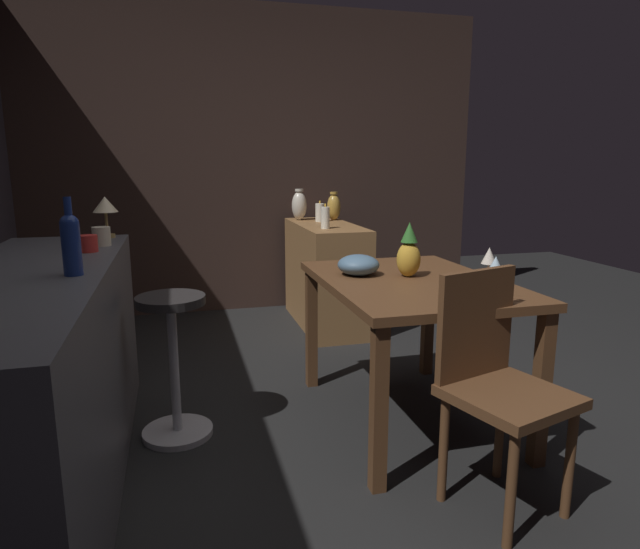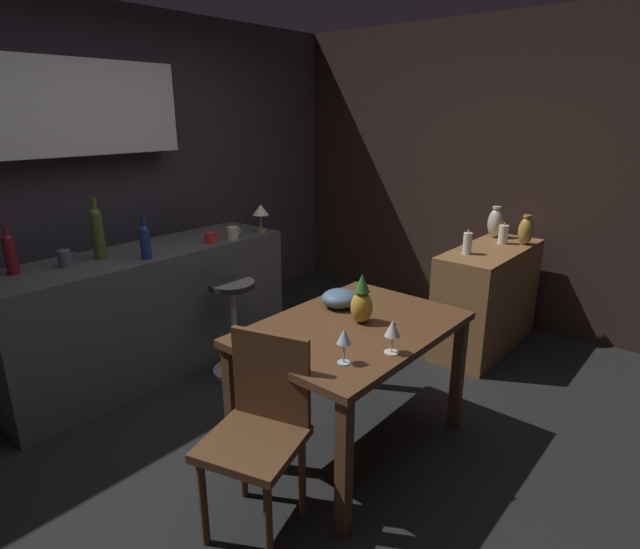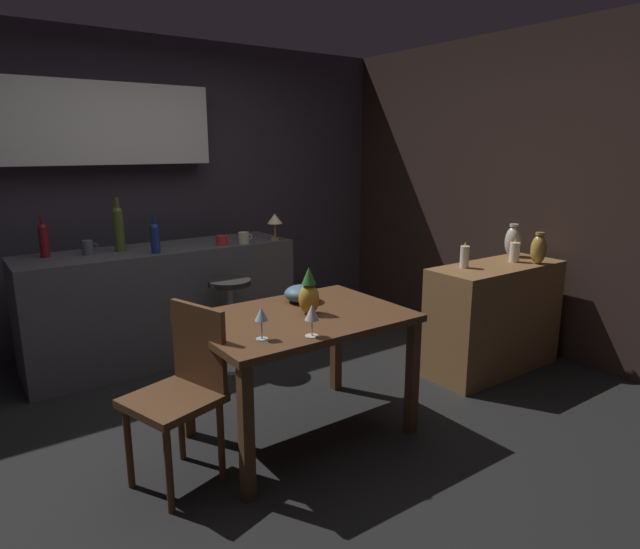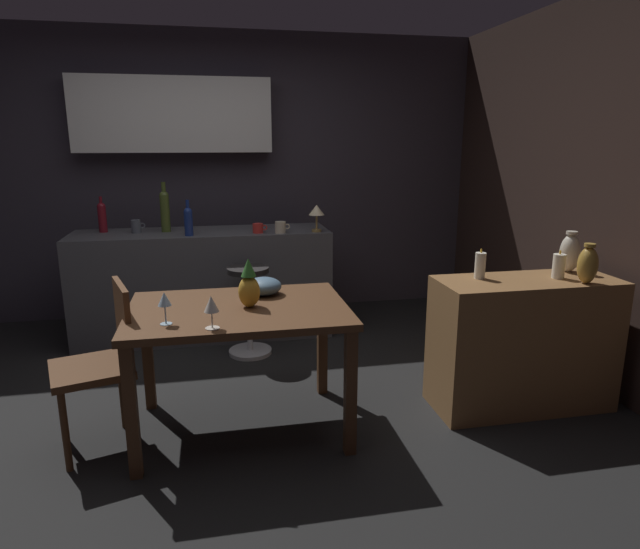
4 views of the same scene
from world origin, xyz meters
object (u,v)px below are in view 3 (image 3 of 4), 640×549
(chair_near_window, at_px, (183,388))
(cup_slate, at_px, (88,248))
(wine_glass_left, at_px, (261,315))
(pineapple_centerpiece, at_px, (309,294))
(wine_bottle_ruby, at_px, (44,239))
(wine_bottle_olive, at_px, (119,227))
(dining_table, at_px, (299,331))
(wine_bottle_cobalt, at_px, (155,236))
(vase_ceramic_ivory, at_px, (513,241))
(vase_brass, at_px, (539,249))
(wine_glass_right, at_px, (312,314))
(pillar_candle_tall, at_px, (515,252))
(sideboard_cabinet, at_px, (493,318))
(bar_stool, at_px, (231,321))
(counter_lamp, at_px, (275,220))
(fruit_bowl, at_px, (301,293))
(cup_cream, at_px, (244,238))
(cup_red, at_px, (222,240))
(pillar_candle_short, at_px, (465,257))

(chair_near_window, height_order, cup_slate, cup_slate)
(wine_glass_left, relative_size, pineapple_centerpiece, 0.61)
(wine_bottle_ruby, bearing_deg, wine_bottle_olive, -8.39)
(dining_table, xyz_separation_m, wine_bottle_cobalt, (-0.30, 1.47, 0.38))
(vase_ceramic_ivory, bearing_deg, vase_brass, -106.13)
(wine_glass_right, distance_m, pillar_candle_tall, 2.09)
(chair_near_window, relative_size, wine_bottle_cobalt, 3.18)
(sideboard_cabinet, bearing_deg, pineapple_centerpiece, 178.91)
(chair_near_window, relative_size, wine_bottle_olive, 2.22)
(wine_glass_left, xyz_separation_m, wine_bottle_olive, (-0.13, 1.93, 0.22))
(chair_near_window, distance_m, pineapple_centerpiece, 0.86)
(bar_stool, distance_m, cup_slate, 1.17)
(bar_stool, xyz_separation_m, pillar_candle_tall, (1.80, -1.19, 0.52))
(cup_slate, relative_size, counter_lamp, 0.50)
(sideboard_cabinet, relative_size, fruit_bowl, 5.19)
(wine_glass_left, xyz_separation_m, vase_brass, (2.38, 0.04, 0.07))
(wine_bottle_olive, distance_m, pillar_candle_tall, 2.99)
(sideboard_cabinet, distance_m, cup_cream, 2.06)
(wine_bottle_cobalt, xyz_separation_m, pillar_candle_tall, (2.23, -1.52, -0.13))
(dining_table, distance_m, vase_brass, 2.04)
(chair_near_window, xyz_separation_m, cup_cream, (1.14, 1.49, 0.45))
(wine_bottle_cobalt, relative_size, pillar_candle_tall, 1.63)
(cup_cream, distance_m, cup_red, 0.18)
(sideboard_cabinet, relative_size, vase_ceramic_ivory, 4.23)
(wine_glass_left, height_order, wine_bottle_olive, wine_bottle_olive)
(pineapple_centerpiece, bearing_deg, wine_bottle_ruby, 120.67)
(wine_bottle_olive, relative_size, counter_lamp, 1.83)
(chair_near_window, xyz_separation_m, fruit_bowl, (0.88, 0.25, 0.29))
(cup_red, xyz_separation_m, vase_brass, (1.76, -1.68, -0.01))
(cup_slate, height_order, pillar_candle_short, same)
(wine_glass_right, height_order, vase_ceramic_ivory, vase_ceramic_ivory)
(dining_table, bearing_deg, wine_glass_left, -148.78)
(pineapple_centerpiece, height_order, cup_cream, pineapple_centerpiece)
(counter_lamp, relative_size, pillar_candle_short, 1.20)
(wine_glass_left, bearing_deg, fruit_bowl, 39.83)
(pillar_candle_tall, bearing_deg, counter_lamp, 128.46)
(wine_glass_left, bearing_deg, sideboard_cabinet, 4.97)
(pillar_candle_tall, bearing_deg, cup_red, 137.46)
(cup_slate, bearing_deg, bar_stool, -32.67)
(bar_stool, distance_m, wine_glass_left, 1.54)
(fruit_bowl, height_order, pillar_candle_tall, pillar_candle_tall)
(cup_slate, bearing_deg, pineapple_centerpiece, -65.13)
(sideboard_cabinet, xyz_separation_m, fruit_bowl, (-1.57, 0.26, 0.38))
(wine_glass_right, bearing_deg, chair_near_window, 152.31)
(wine_glass_right, relative_size, pineapple_centerpiece, 0.61)
(pillar_candle_tall, distance_m, vase_ceramic_ivory, 0.22)
(wine_bottle_cobalt, xyz_separation_m, cup_cream, (0.73, -0.01, -0.08))
(wine_bottle_cobalt, relative_size, counter_lamp, 1.28)
(wine_glass_right, xyz_separation_m, counter_lamp, (0.87, 1.80, 0.20))
(wine_glass_left, relative_size, pillar_candle_short, 0.90)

